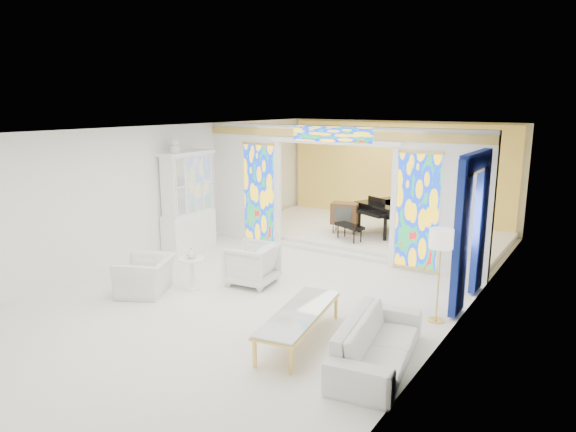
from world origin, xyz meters
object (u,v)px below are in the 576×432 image
Objects in this scene: armchair_right at (252,264)px; china_cabinet at (188,202)px; coffee_table at (299,314)px; armchair_left at (146,276)px; sofa at (377,342)px; tv_console at (345,213)px; grand_piano at (396,208)px.

china_cabinet is at bearing -120.45° from armchair_right.
china_cabinet is 5.70m from coffee_table.
armchair_left is 0.47× the size of sofa.
armchair_left is at bearing -50.40° from armchair_right.
armchair_left is 1.15× the size of armchair_right.
china_cabinet is 1.26× the size of coffee_table.
armchair_left is at bearing -118.65° from tv_console.
sofa is (4.72, -0.14, -0.02)m from armchair_left.
armchair_right is (2.81, -1.19, -0.76)m from china_cabinet.
china_cabinet is at bearing 55.65° from sofa.
coffee_table is (2.09, -1.60, 0.02)m from armchair_right.
tv_console is at bearing 45.45° from china_cabinet.
china_cabinet is 6.83m from sofa.
armchair_right is 0.35× the size of grand_piano.
armchair_right reaches higher than sofa.
tv_console is (-1.15, -0.64, -0.16)m from grand_piano.
sofa is 6.58m from tv_console.
armchair_left is 3.47m from coffee_table.
china_cabinet reaches higher than armchair_left.
sofa is (3.35, -1.61, -0.09)m from armchair_right.
sofa is at bearing -74.03° from tv_console.
china_cabinet reaches higher than armchair_right.
tv_console is at bearing 20.92° from sofa.
tv_console reaches higher than coffee_table.
china_cabinet is 3.15m from armchair_right.
grand_piano is at bearing 9.52° from sofa.
armchair_right is at bearing 142.68° from coffee_table.
tv_console is at bearing 138.67° from armchair_left.
tv_console is (1.35, 5.51, 0.36)m from armchair_left.
tv_console reaches higher than sofa.
coffee_table is at bearing -29.62° from china_cabinet.
armchair_right is 1.13× the size of tv_console.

